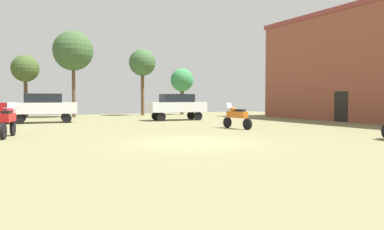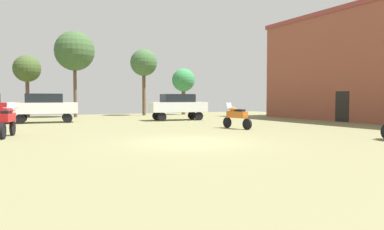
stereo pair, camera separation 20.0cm
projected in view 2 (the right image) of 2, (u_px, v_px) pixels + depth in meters
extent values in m
cube|color=olive|center=(191.00, 142.00, 14.00)|extent=(44.00, 52.00, 0.02)
cube|color=black|center=(342.00, 107.00, 25.99)|extent=(0.08, 1.20, 2.20)
cylinder|color=black|center=(13.00, 128.00, 16.52)|extent=(0.28, 0.69, 0.68)
cylinder|color=black|center=(3.00, 131.00, 14.97)|extent=(0.28, 0.69, 0.68)
cube|color=#B11617|center=(8.00, 117.00, 15.72)|extent=(0.67, 1.40, 0.36)
ellipsoid|color=#B11617|center=(9.00, 111.00, 16.01)|extent=(0.43, 0.54, 0.24)
cube|color=black|center=(6.00, 112.00, 15.48)|extent=(0.43, 0.62, 0.12)
cube|color=silver|center=(11.00, 106.00, 16.33)|extent=(0.39, 0.23, 0.39)
cylinder|color=#B7B7BC|center=(11.00, 108.00, 16.23)|extent=(0.61, 0.18, 0.04)
cylinder|color=black|center=(227.00, 122.00, 20.83)|extent=(0.21, 0.61, 0.60)
cylinder|color=black|center=(247.00, 124.00, 19.53)|extent=(0.21, 0.61, 0.60)
cube|color=#C4611D|center=(237.00, 115.00, 20.16)|extent=(0.57, 1.40, 0.36)
ellipsoid|color=#C4611D|center=(233.00, 109.00, 20.40)|extent=(0.39, 0.52, 0.24)
cube|color=black|center=(240.00, 110.00, 19.96)|extent=(0.38, 0.60, 0.12)
cube|color=silver|center=(229.00, 106.00, 20.67)|extent=(0.38, 0.21, 0.39)
cylinder|color=#B7B7BC|center=(230.00, 107.00, 20.59)|extent=(0.62, 0.13, 0.04)
cylinder|color=black|center=(162.00, 117.00, 26.75)|extent=(0.66, 0.28, 0.64)
cylinder|color=black|center=(157.00, 116.00, 28.09)|extent=(0.66, 0.28, 0.64)
cylinder|color=black|center=(199.00, 116.00, 27.81)|extent=(0.66, 0.28, 0.64)
cylinder|color=black|center=(192.00, 115.00, 29.15)|extent=(0.66, 0.28, 0.64)
cube|color=silver|center=(178.00, 107.00, 27.92)|extent=(4.45, 2.21, 0.75)
cube|color=black|center=(178.00, 98.00, 27.89)|extent=(2.51, 1.80, 0.61)
cylinder|color=black|center=(20.00, 119.00, 23.93)|extent=(0.66, 0.28, 0.64)
cylinder|color=black|center=(22.00, 118.00, 25.27)|extent=(0.66, 0.28, 0.64)
cylinder|color=black|center=(67.00, 118.00, 24.98)|extent=(0.66, 0.28, 0.64)
cylinder|color=black|center=(67.00, 117.00, 26.32)|extent=(0.66, 0.28, 0.64)
cube|color=white|center=(44.00, 108.00, 25.09)|extent=(4.46, 2.22, 0.75)
cube|color=black|center=(44.00, 98.00, 25.06)|extent=(2.51, 1.81, 0.61)
cylinder|color=black|center=(6.00, 119.00, 23.96)|extent=(0.66, 0.30, 0.64)
cylinder|color=black|center=(3.00, 118.00, 25.15)|extent=(0.66, 0.30, 0.64)
cylinder|color=brown|center=(28.00, 96.00, 32.14)|extent=(0.32, 0.32, 3.76)
sphere|color=#3D5225|center=(27.00, 69.00, 32.03)|extent=(2.35, 2.35, 2.35)
cylinder|color=brown|center=(144.00, 92.00, 35.75)|extent=(0.33, 0.33, 4.58)
sphere|color=#3C6034|center=(144.00, 62.00, 35.61)|extent=(2.61, 2.61, 2.61)
cylinder|color=brown|center=(75.00, 89.00, 32.35)|extent=(0.29, 0.29, 5.07)
sphere|color=#39592F|center=(75.00, 51.00, 32.20)|extent=(3.48, 3.48, 3.48)
cylinder|color=brown|center=(183.00, 100.00, 37.65)|extent=(0.39, 0.39, 3.03)
sphere|color=#368449|center=(183.00, 80.00, 37.56)|extent=(2.36, 2.36, 2.36)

